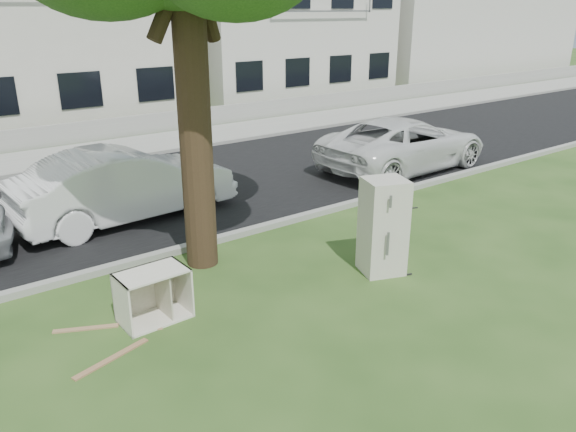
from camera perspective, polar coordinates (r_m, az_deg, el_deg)
ground at (r=8.90m, az=-0.72°, el=-8.06°), size 120.00×120.00×0.00m
road at (r=13.83m, az=-15.55°, el=1.79°), size 120.00×7.00×0.01m
kerb_near at (r=10.78m, az=-8.43°, el=-3.00°), size 120.00×0.18×0.12m
kerb_far at (r=17.07m, az=-20.05°, el=4.77°), size 120.00×0.18×0.12m
sidewalk at (r=18.43m, az=-21.44°, el=5.70°), size 120.00×2.80×0.01m
low_wall at (r=19.87m, az=-22.88°, el=7.52°), size 120.00×0.15×0.70m
townhouse_center at (r=24.28m, az=-27.17°, el=17.08°), size 11.22×8.16×7.44m
townhouse_right at (r=29.05m, az=-2.06°, el=18.79°), size 10.20×8.16×6.84m
filler_right at (r=39.11m, az=15.49°, el=18.19°), size 16.00×9.00×6.40m
fridge at (r=9.49m, az=9.64°, el=-1.06°), size 0.85×0.82×1.64m
cabinet at (r=8.32m, az=-13.52°, el=-7.87°), size 0.99×0.63×0.76m
plank_a at (r=7.78m, az=-17.46°, el=-13.63°), size 1.09×0.39×0.02m
plank_b at (r=8.53m, az=-19.86°, el=-10.70°), size 0.84×0.46×0.02m
plank_c at (r=8.57m, az=-13.14°, el=-9.77°), size 0.37×0.79×0.02m
car_center at (r=12.28m, az=-16.21°, el=3.11°), size 4.72×1.89×1.52m
car_right at (r=15.93m, az=11.75°, el=7.21°), size 5.26×2.56×1.44m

